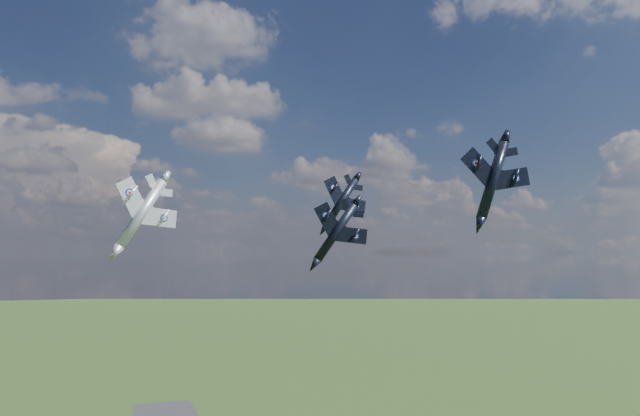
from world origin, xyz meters
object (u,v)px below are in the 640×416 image
object	(u,v)px
jet_lead_navy	(336,232)
jet_right_navy	(493,180)
jet_left_silver	(141,213)
jet_high_navy	(341,202)

from	to	relation	value
jet_lead_navy	jet_right_navy	world-z (taller)	jet_right_navy
jet_left_silver	jet_lead_navy	bearing A→B (deg)	-38.61
jet_lead_navy	jet_right_navy	distance (m)	27.44
jet_lead_navy	jet_high_navy	size ratio (longest dim) A/B	0.97
jet_high_navy	jet_left_silver	bearing A→B (deg)	-172.23
jet_lead_navy	jet_high_navy	xyz separation A→B (m)	(7.20, 16.78, 6.00)
jet_lead_navy	jet_right_navy	size ratio (longest dim) A/B	1.04
jet_right_navy	jet_high_navy	xyz separation A→B (m)	(-3.82, 41.26, 0.34)
jet_right_navy	jet_left_silver	xyz separation A→B (m)	(-38.87, 34.02, -2.80)
jet_high_navy	jet_left_silver	distance (m)	35.92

